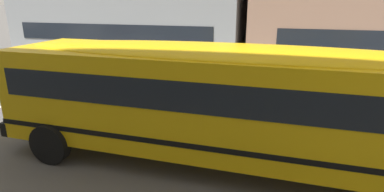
# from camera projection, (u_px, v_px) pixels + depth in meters

# --- Properties ---
(ground_plane) EXTENTS (400.00, 400.00, 0.00)m
(ground_plane) POSITION_uv_depth(u_px,v_px,m) (148.00, 124.00, 10.53)
(ground_plane) COLOR #54514F
(sidewalk_far) EXTENTS (120.00, 3.00, 0.01)m
(sidewalk_far) POSITION_uv_depth(u_px,v_px,m) (204.00, 72.00, 17.86)
(sidewalk_far) COLOR gray
(sidewalk_far) RESTS_ON ground_plane
(lane_centreline) EXTENTS (110.00, 0.16, 0.01)m
(lane_centreline) POSITION_uv_depth(u_px,v_px,m) (148.00, 123.00, 10.52)
(lane_centreline) COLOR silver
(lane_centreline) RESTS_ON ground_plane
(school_bus) EXTENTS (13.52, 3.33, 3.01)m
(school_bus) POSITION_uv_depth(u_px,v_px,m) (243.00, 97.00, 7.40)
(school_bus) COLOR yellow
(school_bus) RESTS_ON ground_plane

